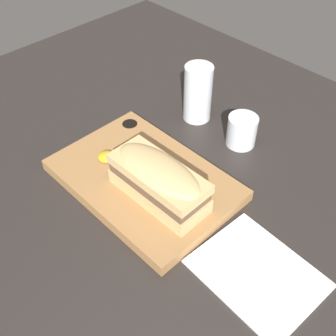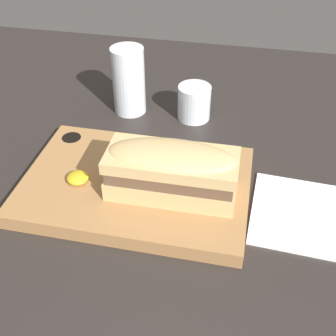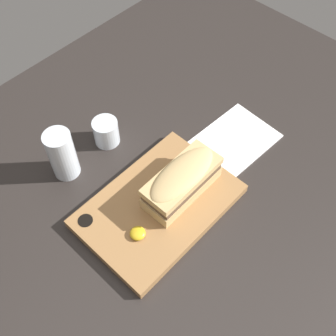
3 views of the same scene
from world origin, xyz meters
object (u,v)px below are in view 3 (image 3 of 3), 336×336
at_px(water_glass, 63,157).
at_px(wine_glass, 106,132).
at_px(serving_board, 158,206).
at_px(napkin, 235,139).
at_px(sandwich, 182,180).

bearing_deg(water_glass, wine_glass, -0.17).
distance_m(serving_board, water_glass, 0.24).
distance_m(wine_glass, napkin, 0.32).
distance_m(water_glass, wine_glass, 0.13).
height_order(serving_board, wine_glass, wine_glass).
bearing_deg(water_glass, napkin, -33.74).
relative_size(wine_glass, napkin, 0.33).
relative_size(water_glass, napkin, 0.65).
height_order(sandwich, napkin, sandwich).
xyz_separation_m(serving_board, napkin, (0.27, -0.00, -0.01)).
height_order(serving_board, sandwich, sandwich).
bearing_deg(napkin, water_glass, 146.26).
relative_size(sandwich, napkin, 0.93).
relative_size(serving_board, water_glass, 2.63).
xyz_separation_m(wine_glass, napkin, (0.22, -0.23, -0.03)).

